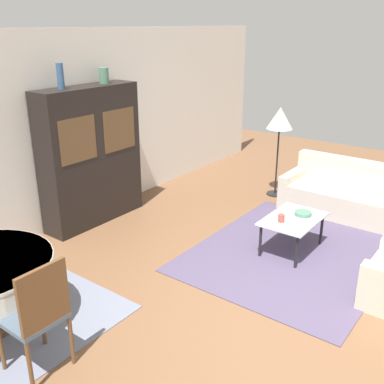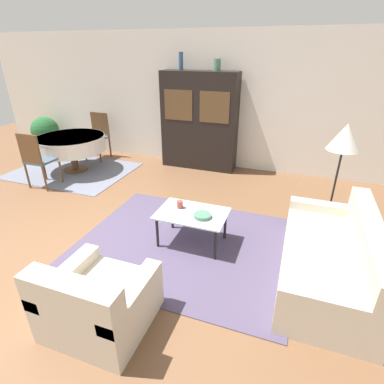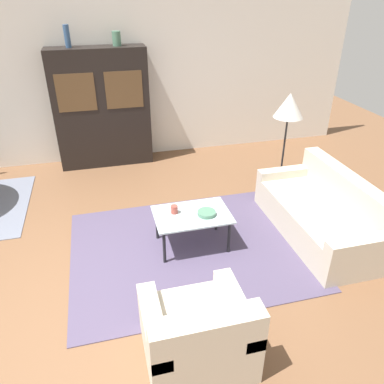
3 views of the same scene
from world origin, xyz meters
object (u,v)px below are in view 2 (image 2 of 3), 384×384
couch (332,260)px  dining_table (71,143)px  cup (180,204)px  coffee_table (192,216)px  display_cabinet (199,122)px  vase_short (217,65)px  armchair (97,303)px  potted_plant (45,131)px  bowl (202,216)px  floor_lamp (345,141)px  dining_chair_near (37,157)px  vase_tall (181,61)px  dining_chair_far (98,133)px

couch → dining_table: couch is taller
dining_table → cup: size_ratio=13.77×
coffee_table → display_cabinet: size_ratio=0.45×
dining_table → vase_short: vase_short is taller
armchair → coffee_table: 1.58m
vase_short → armchair: bearing=-88.0°
potted_plant → bowl: bearing=-27.5°
armchair → floor_lamp: 3.48m
coffee_table → dining_table: dining_table is taller
dining_table → floor_lamp: 5.00m
armchair → potted_plant: bearing=137.5°
dining_table → dining_chair_near: (-0.00, -0.90, -0.00)m
cup → vase_short: vase_short is taller
dining_chair_near → vase_tall: (1.99, 2.04, 1.53)m
dining_chair_far → vase_short: 3.11m
dining_table → vase_tall: bearing=29.8°
display_cabinet → dining_chair_far: size_ratio=1.92×
vase_short → dining_table: bearing=-157.3°
vase_tall → coffee_table: bearing=-65.9°
dining_table → dining_chair_far: size_ratio=1.33×
vase_short → potted_plant: bearing=-176.7°
dining_chair_near → couch: bearing=-10.0°
dining_chair_far → vase_tall: vase_tall is taller
couch → dining_chair_near: bearing=80.0°
dining_chair_near → vase_tall: bearing=45.7°
couch → dining_chair_near: size_ratio=1.84×
floor_lamp → bowl: size_ratio=6.92×
floor_lamp → potted_plant: bearing=167.7°
dining_chair_near → bowl: 3.47m
couch → armchair: size_ratio=2.17×
dining_chair_near → floor_lamp: (4.92, 0.38, 0.68)m
display_cabinet → floor_lamp: 3.05m
armchair → vase_short: size_ratio=4.01×
dining_chair_near → potted_plant: 2.37m
vase_tall → floor_lamp: bearing=-29.5°
coffee_table → dining_chair_far: dining_chair_far is taller
dining_chair_far → potted_plant: dining_chair_far is taller
armchair → cup: 1.63m
cup → coffee_table: bearing=-20.3°
coffee_table → dining_table: bearing=153.3°
floor_lamp → vase_short: bearing=143.0°
couch → armchair: (-2.02, -1.39, 0.01)m
dining_table → cup: 3.40m
dining_table → dining_chair_near: size_ratio=1.33×
vase_short → potted_plant: size_ratio=0.26×
dining_chair_near → potted_plant: dining_chair_near is taller
coffee_table → bowl: bearing=-20.6°
floor_lamp → vase_tall: vase_tall is taller
couch → floor_lamp: 1.60m
floor_lamp → vase_short: 2.87m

